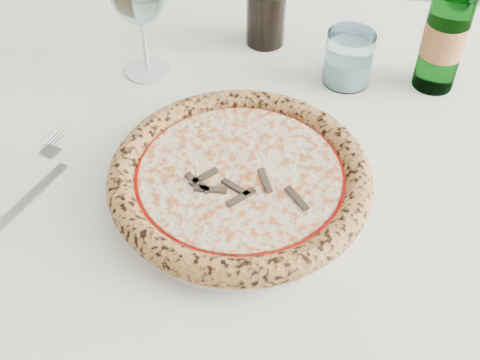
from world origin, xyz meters
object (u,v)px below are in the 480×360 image
at_px(chair_far, 256,4).
at_px(tumbler, 348,61).
at_px(plate, 240,186).
at_px(dining_table, 245,184).
at_px(beer_bottle, 447,30).
at_px(pizza, 240,176).

xyz_separation_m(chair_far, tumbler, (0.17, -0.62, 0.26)).
bearing_deg(plate, dining_table, 90.00).
height_order(plate, tumbler, tumbler).
distance_m(chair_far, tumbler, 0.69).
height_order(chair_far, beer_bottle, beer_bottle).
bearing_deg(beer_bottle, chair_far, 115.89).
bearing_deg(pizza, plate, 16.22).
distance_m(plate, tumbler, 0.29).
bearing_deg(dining_table, pizza, -90.00).
bearing_deg(plate, beer_bottle, 41.83).
xyz_separation_m(dining_table, tumbler, (0.14, 0.15, 0.12)).
xyz_separation_m(tumbler, beer_bottle, (0.13, -0.00, 0.06)).
relative_size(chair_far, plate, 3.02).
distance_m(dining_table, chair_far, 0.78).
bearing_deg(beer_bottle, tumbler, 179.90).
xyz_separation_m(chair_far, beer_bottle, (0.30, -0.62, 0.32)).
relative_size(chair_far, beer_bottle, 3.94).
height_order(plate, pizza, pizza).
height_order(pizza, beer_bottle, beer_bottle).
distance_m(plate, beer_bottle, 0.38).
bearing_deg(pizza, tumbler, 59.71).
bearing_deg(chair_far, pizza, -88.29).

